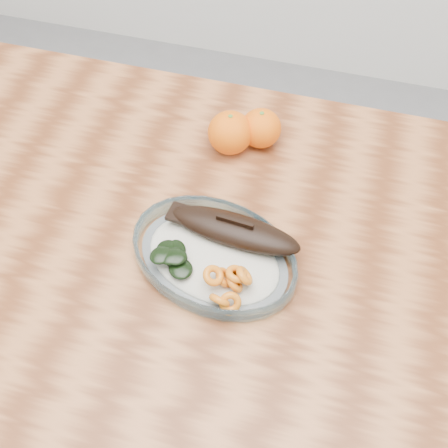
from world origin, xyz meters
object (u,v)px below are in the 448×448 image
object	(u,v)px
dining_table	(179,270)
orange_right	(261,128)
plated_meal	(215,254)
orange_left	(230,133)

from	to	relation	value
dining_table	orange_right	distance (m)	0.29
dining_table	plated_meal	xyz separation A→B (m)	(0.07, -0.03, 0.12)
orange_left	orange_right	world-z (taller)	orange_left
orange_left	plated_meal	bearing A→B (deg)	-80.56
orange_right	orange_left	bearing A→B (deg)	-149.44
dining_table	plated_meal	world-z (taller)	plated_meal
plated_meal	orange_left	distance (m)	0.25
plated_meal	orange_right	size ratio (longest dim) A/B	8.15
dining_table	orange_left	world-z (taller)	orange_left
orange_right	dining_table	bearing A→B (deg)	-108.66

